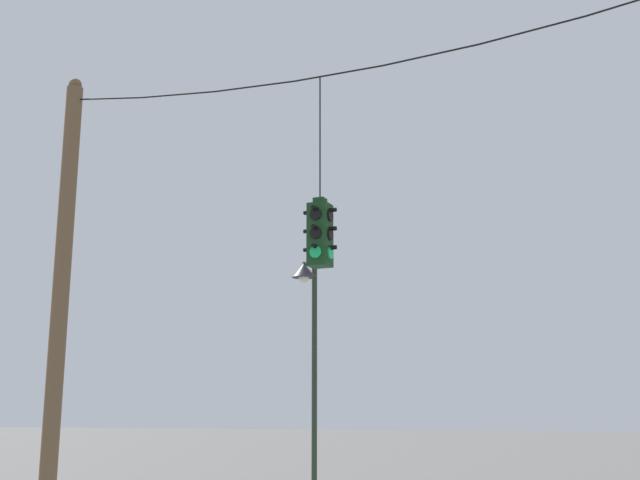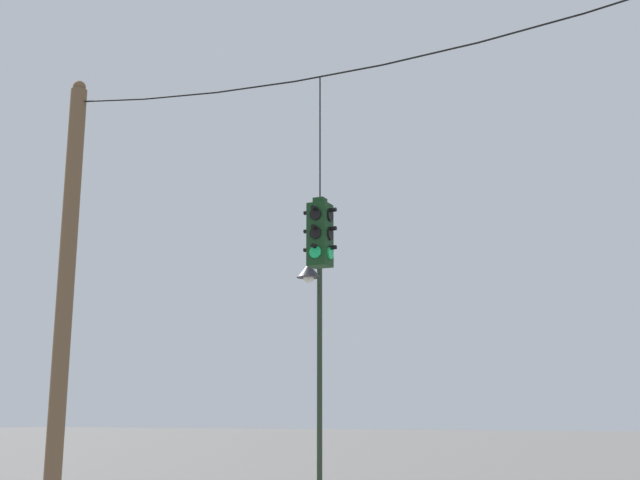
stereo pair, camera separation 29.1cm
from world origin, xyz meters
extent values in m
cylinder|color=brown|center=(-5.65, 0.20, 4.19)|extent=(0.32, 0.32, 8.38)
sphere|color=brown|center=(-5.65, 0.20, 8.45)|extent=(0.25, 0.25, 0.25)
cylinder|color=black|center=(-4.84, 0.20, 8.02)|extent=(1.62, 0.03, 0.25)
cylinder|color=black|center=(-3.23, 0.20, 7.84)|extent=(1.62, 0.03, 0.18)
cylinder|color=black|center=(-1.61, 0.20, 7.73)|extent=(1.62, 0.03, 0.10)
cylinder|color=black|center=(0.00, 0.20, 7.69)|extent=(1.61, 0.03, 0.03)
cylinder|color=black|center=(1.61, 0.20, 7.73)|extent=(1.62, 0.03, 0.10)
cylinder|color=black|center=(3.23, 0.20, 7.84)|extent=(1.62, 0.03, 0.18)
cube|color=#143819|center=(-0.34, 0.20, 4.90)|extent=(0.34, 0.34, 1.05)
cube|color=#143819|center=(-0.34, 0.20, 5.48)|extent=(0.19, 0.19, 0.10)
cylinder|color=black|center=(-0.34, 0.20, 6.61)|extent=(0.02, 0.02, 2.16)
cylinder|color=black|center=(-0.34, 0.02, 5.22)|extent=(0.20, 0.03, 0.20)
cylinder|color=black|center=(-0.34, -0.03, 5.31)|extent=(0.07, 0.12, 0.07)
cylinder|color=black|center=(-0.34, 0.02, 4.90)|extent=(0.20, 0.03, 0.20)
cylinder|color=black|center=(-0.34, -0.03, 4.99)|extent=(0.07, 0.12, 0.07)
cylinder|color=#19C666|center=(-0.34, 0.02, 4.58)|extent=(0.20, 0.03, 0.20)
cylinder|color=black|center=(-0.34, -0.03, 4.67)|extent=(0.07, 0.12, 0.07)
cylinder|color=black|center=(-0.34, 0.39, 5.22)|extent=(0.20, 0.03, 0.20)
cylinder|color=black|center=(-0.34, 0.43, 5.31)|extent=(0.07, 0.12, 0.07)
cylinder|color=black|center=(-0.34, 0.39, 4.90)|extent=(0.20, 0.03, 0.20)
cylinder|color=black|center=(-0.34, 0.43, 4.99)|extent=(0.07, 0.12, 0.07)
cylinder|color=#19C666|center=(-0.34, 0.39, 4.58)|extent=(0.20, 0.03, 0.20)
cylinder|color=black|center=(-0.34, 0.43, 4.67)|extent=(0.07, 0.12, 0.07)
cylinder|color=black|center=(-0.52, 0.20, 5.22)|extent=(0.03, 0.20, 0.20)
cylinder|color=black|center=(-0.57, 0.20, 5.31)|extent=(0.12, 0.07, 0.07)
cylinder|color=black|center=(-0.52, 0.20, 4.90)|extent=(0.03, 0.20, 0.20)
cylinder|color=black|center=(-0.57, 0.20, 4.99)|extent=(0.12, 0.07, 0.07)
cylinder|color=#19C666|center=(-0.52, 0.20, 4.58)|extent=(0.03, 0.20, 0.20)
cylinder|color=black|center=(-0.57, 0.20, 4.67)|extent=(0.12, 0.07, 0.07)
cylinder|color=black|center=(-0.15, 0.20, 5.22)|extent=(0.03, 0.20, 0.20)
cylinder|color=black|center=(-0.11, 0.20, 5.31)|extent=(0.12, 0.07, 0.07)
cylinder|color=black|center=(-0.15, 0.20, 4.90)|extent=(0.03, 0.20, 0.20)
cylinder|color=black|center=(-0.11, 0.20, 4.99)|extent=(0.12, 0.07, 0.07)
cylinder|color=#19C666|center=(-0.15, 0.20, 4.58)|extent=(0.03, 0.20, 0.20)
cylinder|color=black|center=(-0.11, 0.20, 4.67)|extent=(0.12, 0.07, 0.07)
cylinder|color=#233323|center=(-2.44, 4.79, 2.67)|extent=(0.12, 0.12, 5.33)
cylinder|color=#233323|center=(-2.44, 4.50, 5.28)|extent=(0.07, 0.58, 0.07)
cone|color=#232328|center=(-2.44, 4.21, 5.12)|extent=(0.53, 0.53, 0.32)
sphere|color=silver|center=(-2.44, 4.21, 4.96)|extent=(0.24, 0.24, 0.24)
camera|label=1|loc=(4.72, -11.61, 2.00)|focal=45.00mm
camera|label=2|loc=(4.98, -11.49, 2.00)|focal=45.00mm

